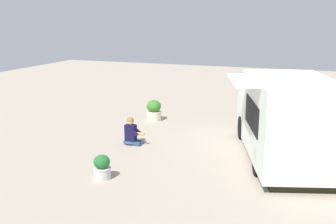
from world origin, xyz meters
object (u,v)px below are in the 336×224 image
object	(u,v)px
planter_flowering_near	(154,110)
planter_flowering_far	(102,167)
food_truck	(285,119)
person_customer	(132,133)

from	to	relation	value
planter_flowering_near	planter_flowering_far	distance (m)	5.89
planter_flowering_near	planter_flowering_far	size ratio (longest dim) A/B	1.30
food_truck	person_customer	distance (m)	4.73
person_customer	food_truck	bearing A→B (deg)	95.19
food_truck	person_customer	bearing A→B (deg)	-84.81
planter_flowering_near	person_customer	bearing A→B (deg)	8.89
food_truck	planter_flowering_far	size ratio (longest dim) A/B	9.24
food_truck	planter_flowering_near	size ratio (longest dim) A/B	7.10
food_truck	planter_flowering_near	world-z (taller)	food_truck
planter_flowering_near	planter_flowering_far	bearing A→B (deg)	9.60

